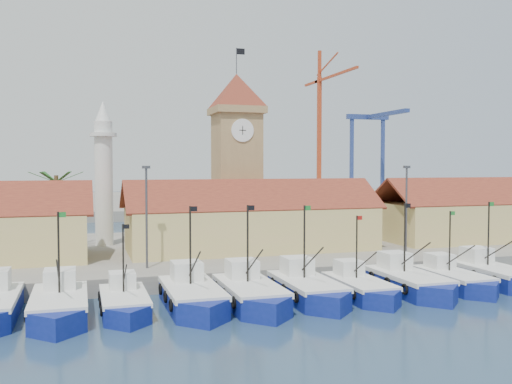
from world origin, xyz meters
name	(u,v)px	position (x,y,z in m)	size (l,w,h in m)	color
ground	(328,307)	(0.00, 0.00, 0.00)	(400.00, 400.00, 0.00)	navy
quay	(241,251)	(0.00, 24.00, 0.75)	(140.00, 32.00, 1.50)	gray
terminal	(152,202)	(0.00, 110.00, 1.00)	(240.00, 80.00, 2.00)	gray
boat_1	(59,308)	(-19.03, 2.40, 0.80)	(3.74, 10.24, 7.75)	navy
boat_2	(125,304)	(-14.63, 2.50, 0.69)	(3.23, 8.85, 6.70)	navy
boat_3	(193,298)	(-9.73, 2.36, 0.82)	(3.84, 10.53, 7.96)	navy
boat_4	(251,296)	(-5.41, 1.90, 0.82)	(3.85, 10.55, 7.98)	navy
boat_5	(309,291)	(-0.66, 2.20, 0.81)	(3.78, 10.35, 7.83)	navy
boat_6	(361,289)	(3.70, 1.88, 0.71)	(3.33, 9.11, 6.90)	navy
boat_7	(410,284)	(8.37, 2.20, 0.81)	(3.78, 10.34, 7.83)	navy
boat_8	(455,281)	(12.85, 2.39, 0.72)	(3.38, 9.27, 7.01)	navy
boat_9	(495,276)	(17.29, 2.86, 0.80)	(3.73, 10.22, 7.73)	navy
hall_center	(251,226)	(0.00, 20.00, 3.99)	(27.04, 10.13, 7.61)	tan
hall_right	(498,218)	(32.00, 20.00, 3.99)	(31.20, 10.13, 7.61)	tan
clock_tower	(237,153)	(0.00, 26.00, 11.96)	(5.80, 5.80, 22.70)	#A68755
minaret	(104,173)	(-15.00, 28.00, 9.73)	(3.00, 3.00, 16.30)	silver
palm_tree	(57,206)	(-20.00, 26.00, 6.25)	(5.60, 5.03, 8.39)	brown
lamp_posts	(281,209)	(0.50, 12.00, 6.48)	(80.70, 0.25, 9.03)	#3F3F44
crane_red_right	(321,116)	(44.69, 103.59, 23.89)	(1.00, 32.24, 39.51)	#B43B1B
gantry	(373,132)	(62.00, 106.65, 20.04)	(13.00, 22.00, 23.20)	navy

